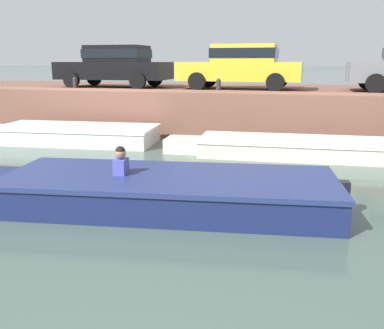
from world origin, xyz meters
The scene contains 10 objects.
ground_plane centered at (0.00, 6.13, 0.00)m, with size 400.00×400.00×0.00m, color #42564C.
far_quay_wall centered at (0.00, 15.25, 0.73)m, with size 60.00×6.00×1.47m, color brown.
far_wall_coping centered at (0.00, 12.37, 1.51)m, with size 60.00×0.24×0.08m, color #925F4C.
boat_moored_west_white centered at (-5.79, 10.72, 0.26)m, with size 5.84×2.29×0.52m.
boat_moored_central_cream centered at (0.74, 10.39, 0.23)m, with size 6.10×1.88×0.47m.
motorboat_passing centered at (-1.34, 5.71, 0.28)m, with size 6.86×2.72×1.05m.
car_leftmost_black centered at (-5.86, 14.45, 2.31)m, with size 4.25×2.00×1.54m.
car_left_inner_yellow centered at (-1.07, 14.44, 2.31)m, with size 4.33×1.99×1.54m.
mooring_bollard_west centered at (-6.51, 12.50, 1.71)m, with size 0.15×0.15×0.44m.
mooring_bollard_mid centered at (-1.51, 12.50, 1.71)m, with size 0.15×0.15×0.44m.
Camera 1 is at (1.03, -0.92, 2.45)m, focal length 40.00 mm.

